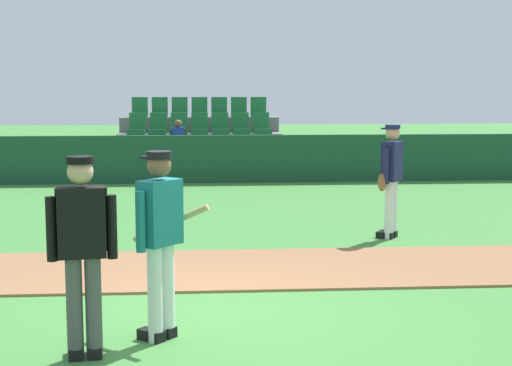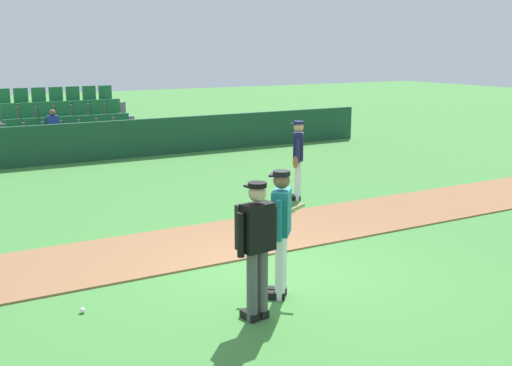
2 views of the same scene
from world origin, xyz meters
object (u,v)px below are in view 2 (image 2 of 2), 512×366
umpire_home_plate (256,243)px  runner_navy_jersey (298,157)px  batter_teal_jersey (281,229)px  baseball (82,310)px

umpire_home_plate → runner_navy_jersey: bearing=51.8°
umpire_home_plate → batter_teal_jersey: bearing=35.2°
batter_teal_jersey → umpire_home_plate: bearing=-144.8°
umpire_home_plate → runner_navy_jersey: 6.38m
umpire_home_plate → runner_navy_jersey: (3.94, 5.01, -0.04)m
batter_teal_jersey → runner_navy_jersey: bearing=54.1°
batter_teal_jersey → umpire_home_plate: 0.78m
batter_teal_jersey → baseball: bearing=162.0°
batter_teal_jersey → baseball: 2.78m
runner_navy_jersey → umpire_home_plate: bearing=-128.2°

